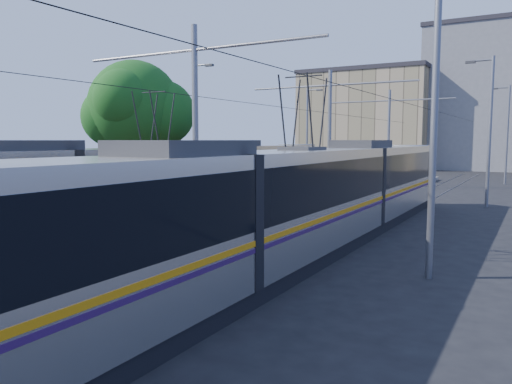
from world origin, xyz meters
The scene contains 12 objects.
platform centered at (0.00, 17.00, 0.15)m, with size 4.00×50.00×0.30m, color gray.
tactile_strip_left centered at (-1.45, 17.00, 0.30)m, with size 0.70×50.00×0.01m, color gray.
tactile_strip_right centered at (1.45, 17.00, 0.30)m, with size 0.70×50.00×0.01m, color gray.
rails centered at (0.00, 17.00, 0.02)m, with size 8.71×70.00×0.03m.
tram_left centered at (-3.60, 10.12, 1.71)m, with size 2.43×28.88×5.50m.
tram_right centered at (3.60, 8.56, 1.86)m, with size 2.43×29.01×5.50m.
catenary centered at (0.00, 14.15, 4.52)m, with size 9.20×70.00×7.00m.
street_lamps centered at (0.00, 21.00, 4.18)m, with size 15.18×38.22×8.00m.
shelter centered at (0.17, 15.58, 1.49)m, with size 0.75×1.09×2.27m.
tree centered at (-8.49, 14.77, 5.25)m, with size 5.34×4.94×7.76m.
building_left centered at (-10.00, 60.00, 6.30)m, with size 16.32×12.24×12.57m.
building_centre centered at (6.00, 64.00, 8.73)m, with size 18.36×14.28×17.45m.
Camera 1 is at (9.88, -5.34, 3.60)m, focal length 35.00 mm.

